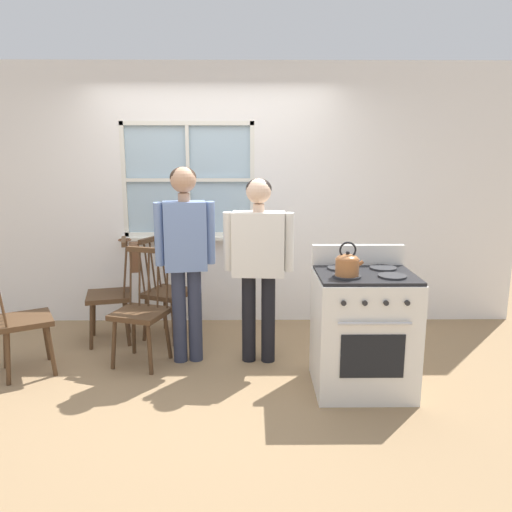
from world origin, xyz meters
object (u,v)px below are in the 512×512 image
object	(u,v)px
person_elderly_left	(185,246)
potted_plant	(181,230)
chair_center_cluster	(141,313)
chair_near_stove	(166,292)
kettle	(347,264)
chair_near_wall	(22,320)
person_teen_center	(259,252)
handbag	(134,256)
chair_by_window	(111,295)
stove	(363,330)

from	to	relation	value
person_elderly_left	potted_plant	world-z (taller)	person_elderly_left
chair_center_cluster	chair_near_stove	distance (m)	0.63
kettle	potted_plant	bearing A→B (deg)	130.46
chair_near_stove	kettle	distance (m)	2.05
chair_near_wall	chair_near_stove	size ratio (longest dim) A/B	1.00
chair_center_cluster	person_teen_center	size ratio (longest dim) A/B	0.63
chair_near_wall	handbag	bearing A→B (deg)	-73.06
chair_near_wall	chair_center_cluster	bearing A→B (deg)	-107.00
chair_near_wall	potted_plant	distance (m)	1.78
chair_by_window	person_teen_center	distance (m)	1.59
chair_center_cluster	person_teen_center	bearing A→B (deg)	19.77
chair_near_stove	kettle	world-z (taller)	kettle
chair_near_stove	chair_by_window	bearing A→B (deg)	124.48
person_teen_center	potted_plant	xyz separation A→B (m)	(-0.79, 1.02, 0.03)
stove	person_teen_center	bearing A→B (deg)	147.00
chair_by_window	handbag	world-z (taller)	same
chair_center_cluster	potted_plant	bearing A→B (deg)	96.27
chair_by_window	stove	bearing A→B (deg)	51.76
chair_near_wall	chair_near_stove	bearing A→B (deg)	-80.79
kettle	chair_near_wall	bearing A→B (deg)	170.66
stove	handbag	xyz separation A→B (m)	(-1.98, 1.06, 0.36)
potted_plant	handbag	bearing A→B (deg)	-130.04
chair_center_cluster	person_teen_center	world-z (taller)	person_teen_center
chair_near_stove	handbag	distance (m)	0.47
chair_by_window	chair_near_wall	bearing A→B (deg)	-50.19
person_teen_center	kettle	world-z (taller)	person_teen_center
chair_center_cluster	stove	distance (m)	1.87
person_elderly_left	person_teen_center	xyz separation A→B (m)	(0.62, -0.01, -0.05)
chair_center_cluster	stove	world-z (taller)	stove
chair_near_stove	handbag	world-z (taller)	same
handbag	stove	bearing A→B (deg)	-28.20
chair_by_window	chair_center_cluster	bearing A→B (deg)	24.09
person_elderly_left	person_teen_center	bearing A→B (deg)	-10.91
chair_center_cluster	chair_near_stove	bearing A→B (deg)	97.85
kettle	potted_plant	distance (m)	2.19
person_teen_center	handbag	bearing A→B (deg)	160.15
chair_near_wall	person_elderly_left	xyz separation A→B (m)	(1.32, 0.23, 0.58)
kettle	handbag	xyz separation A→B (m)	(-1.82, 1.19, -0.19)
potted_plant	kettle	bearing A→B (deg)	-49.54
chair_by_window	person_elderly_left	bearing A→B (deg)	45.07
chair_by_window	stove	world-z (taller)	stove
chair_by_window	person_teen_center	xyz separation A→B (m)	(1.42, -0.49, 0.52)
chair_center_cluster	person_elderly_left	distance (m)	0.70
chair_center_cluster	handbag	world-z (taller)	same
chair_by_window	person_elderly_left	xyz separation A→B (m)	(0.79, -0.48, 0.58)
person_elderly_left	stove	bearing A→B (deg)	-30.34
kettle	chair_by_window	bearing A→B (deg)	150.89
person_elderly_left	stove	world-z (taller)	person_elderly_left
chair_by_window	person_teen_center	bearing A→B (deg)	57.11
chair_by_window	handbag	size ratio (longest dim) A/B	3.26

